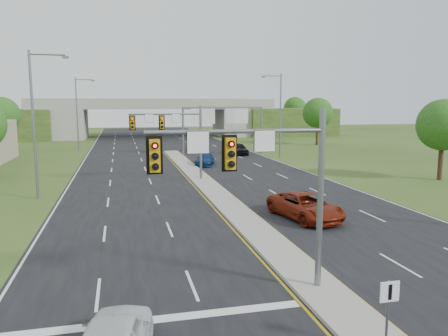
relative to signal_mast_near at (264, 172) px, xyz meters
name	(u,v)px	position (x,y,z in m)	size (l,w,h in m)	color
ground	(317,289)	(2.26, 0.07, -4.73)	(240.00, 240.00, 0.00)	#314719
road	(185,166)	(2.26, 35.07, -4.72)	(24.00, 160.00, 0.02)	black
median	(205,183)	(2.26, 23.07, -4.63)	(2.00, 54.00, 0.16)	gray
lane_markings	(188,174)	(1.66, 28.99, -4.70)	(23.72, 160.00, 0.01)	gold
signal_mast_near	(264,172)	(0.00, 0.00, 0.00)	(6.62, 0.60, 7.00)	slate
signal_mast_far	(176,130)	(0.00, 25.00, 0.00)	(6.62, 0.60, 7.00)	slate
keep_right_sign	(388,304)	(2.26, -4.45, -3.21)	(0.60, 0.13, 2.20)	slate
sign_gantry	(222,117)	(8.95, 44.99, 0.51)	(11.58, 0.44, 6.67)	slate
overpass	(154,120)	(2.26, 80.07, -1.17)	(80.00, 14.00, 8.10)	gray
lightpole_l_mid	(36,118)	(-11.03, 20.07, 1.38)	(2.85, 0.25, 11.00)	slate
lightpole_l_far	(78,110)	(-11.03, 55.07, 1.38)	(2.85, 0.25, 11.00)	slate
lightpole_r_far	(279,111)	(15.56, 40.07, 1.38)	(2.85, 0.25, 11.00)	slate
tree_l_mid	(2,115)	(-21.74, 55.07, 0.78)	(5.20, 5.20, 8.12)	#382316
tree_r_near	(443,125)	(24.26, 20.07, 0.45)	(4.80, 4.80, 7.60)	#382316
tree_r_mid	(318,113)	(28.26, 55.07, 0.78)	(5.20, 5.20, 8.12)	#382316
tree_back_b	(45,111)	(-21.74, 94.07, 0.78)	(5.60, 5.60, 8.32)	#382316
tree_back_c	(244,110)	(26.26, 94.07, 0.78)	(5.60, 5.60, 8.32)	#382316
tree_back_d	(295,108)	(40.26, 94.07, 1.11)	(6.00, 6.00, 8.85)	#382316
car_far_a	(305,206)	(6.11, 9.93, -3.90)	(2.66, 5.76, 1.60)	maroon
car_far_b	(205,159)	(4.56, 34.85, -4.02)	(1.92, 4.71, 1.37)	navy
car_far_c	(239,149)	(11.18, 44.26, -3.89)	(1.93, 4.81, 1.64)	black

